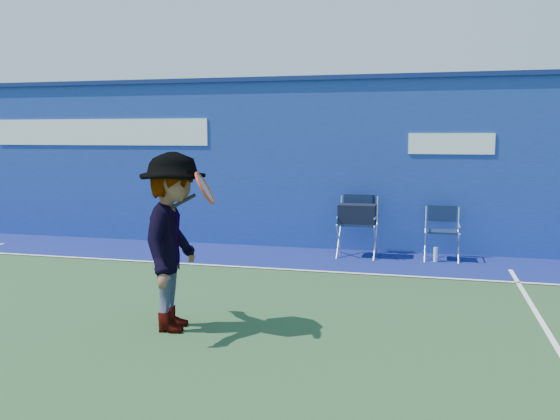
% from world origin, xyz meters
% --- Properties ---
extents(ground, '(80.00, 80.00, 0.00)m').
position_xyz_m(ground, '(0.00, 0.00, 0.00)').
color(ground, '#264625').
rests_on(ground, ground).
extents(stadium_wall, '(24.00, 0.50, 3.08)m').
position_xyz_m(stadium_wall, '(-0.00, 5.20, 1.55)').
color(stadium_wall, navy).
rests_on(stadium_wall, ground).
extents(out_of_bounds_strip, '(24.00, 1.80, 0.01)m').
position_xyz_m(out_of_bounds_strip, '(0.00, 4.10, 0.00)').
color(out_of_bounds_strip, navy).
rests_on(out_of_bounds_strip, ground).
extents(court_lines, '(24.00, 12.00, 0.01)m').
position_xyz_m(court_lines, '(0.00, 0.60, 0.01)').
color(court_lines, white).
rests_on(court_lines, out_of_bounds_strip).
extents(directors_chair_left, '(0.61, 0.57, 1.04)m').
position_xyz_m(directors_chair_left, '(2.11, 4.48, 0.44)').
color(directors_chair_left, silver).
rests_on(directors_chair_left, ground).
extents(directors_chair_right, '(0.53, 0.47, 0.88)m').
position_xyz_m(directors_chair_right, '(3.49, 4.53, 0.28)').
color(directors_chair_right, silver).
rests_on(directors_chair_right, ground).
extents(water_bottle, '(0.07, 0.07, 0.24)m').
position_xyz_m(water_bottle, '(3.40, 4.36, 0.12)').
color(water_bottle, silver).
rests_on(water_bottle, ground).
extents(tennis_player, '(0.98, 1.31, 1.87)m').
position_xyz_m(tennis_player, '(0.69, 0.24, 0.94)').
color(tennis_player, '#EA4738').
rests_on(tennis_player, ground).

